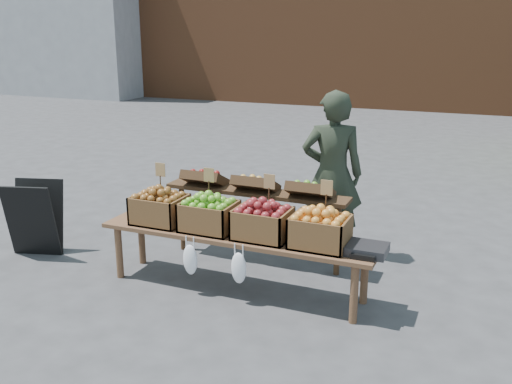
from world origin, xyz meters
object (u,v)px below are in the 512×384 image
at_px(vendor, 332,175).
at_px(weighing_scale, 367,249).
at_px(chalkboard_sign, 35,218).
at_px(display_bench, 236,262).
at_px(back_table, 256,216).
at_px(crate_green_apples, 320,232).
at_px(crate_russet_pears, 209,216).
at_px(crate_red_apples, 262,224).
at_px(crate_golden_apples, 160,209).

relative_size(vendor, weighing_scale, 5.37).
bearing_deg(chalkboard_sign, display_bench, -15.62).
relative_size(back_table, crate_green_apples, 4.20).
bearing_deg(crate_russet_pears, crate_green_apples, 0.00).
height_order(crate_russet_pears, crate_red_apples, same).
xyz_separation_m(vendor, crate_russet_pears, (-0.85, -1.26, -0.20)).
bearing_deg(crate_green_apples, crate_russet_pears, 180.00).
distance_m(vendor, chalkboard_sign, 3.30).
height_order(vendor, crate_russet_pears, vendor).
height_order(chalkboard_sign, crate_green_apples, crate_green_apples).
distance_m(vendor, crate_red_apples, 1.31).
bearing_deg(crate_green_apples, weighing_scale, 0.00).
distance_m(crate_russet_pears, weighing_scale, 1.53).
distance_m(crate_golden_apples, weighing_scale, 2.08).
bearing_deg(back_table, crate_russet_pears, -103.93).
bearing_deg(weighing_scale, chalkboard_sign, -179.40).
bearing_deg(crate_green_apples, crate_red_apples, 180.00).
bearing_deg(crate_red_apples, weighing_scale, 0.00).
height_order(vendor, back_table, vendor).
distance_m(back_table, crate_green_apples, 1.18).
relative_size(crate_russet_pears, crate_green_apples, 1.00).
distance_m(back_table, crate_golden_apples, 1.04).
xyz_separation_m(chalkboard_sign, back_table, (2.33, 0.76, 0.10)).
relative_size(vendor, crate_green_apples, 3.65).
height_order(crate_russet_pears, weighing_scale, crate_russet_pears).
bearing_deg(vendor, display_bench, 47.45).
relative_size(vendor, display_bench, 0.68).
xyz_separation_m(chalkboard_sign, display_bench, (2.42, 0.04, -0.14)).
distance_m(vendor, crate_golden_apples, 1.89).
bearing_deg(display_bench, crate_golden_apples, 180.00).
relative_size(chalkboard_sign, weighing_scale, 2.48).
bearing_deg(crate_green_apples, back_table, 142.00).
xyz_separation_m(display_bench, crate_red_apples, (0.28, 0.00, 0.42)).
distance_m(chalkboard_sign, crate_russet_pears, 2.17).
height_order(display_bench, crate_golden_apples, crate_golden_apples).
xyz_separation_m(vendor, chalkboard_sign, (-3.00, -1.29, -0.49)).
bearing_deg(vendor, crate_golden_apples, 23.98).
bearing_deg(vendor, crate_russet_pears, 37.97).
distance_m(crate_golden_apples, crate_red_apples, 1.10).
height_order(back_table, display_bench, back_table).
bearing_deg(back_table, crate_golden_apples, -135.34).
xyz_separation_m(chalkboard_sign, weighing_scale, (3.67, 0.04, 0.19)).
xyz_separation_m(vendor, display_bench, (-0.58, -1.26, -0.63)).
relative_size(display_bench, crate_russet_pears, 5.40).
bearing_deg(crate_red_apples, vendor, 76.47).
bearing_deg(chalkboard_sign, back_table, 1.52).
xyz_separation_m(display_bench, crate_green_apples, (0.82, 0.00, 0.42)).
xyz_separation_m(back_table, display_bench, (0.10, -0.72, -0.24)).
height_order(crate_golden_apples, crate_red_apples, same).
distance_m(back_table, crate_russet_pears, 0.77).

